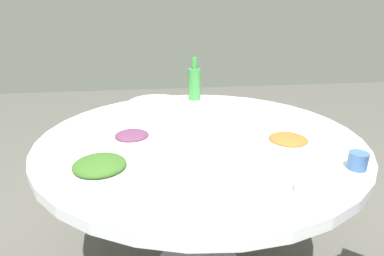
# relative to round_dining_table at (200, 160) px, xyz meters

# --- Properties ---
(round_dining_table) EXTENTS (1.36, 1.36, 0.75)m
(round_dining_table) POSITION_rel_round_dining_table_xyz_m (0.00, 0.00, 0.00)
(round_dining_table) COLOR #99999E
(round_dining_table) RESTS_ON ground
(rice_bowl) EXTENTS (0.27, 0.27, 0.09)m
(rice_bowl) POSITION_rel_round_dining_table_xyz_m (-0.18, 0.28, 0.16)
(rice_bowl) COLOR #B2B5BA
(rice_bowl) RESTS_ON round_dining_table
(soup_bowl) EXTENTS (0.26, 0.27, 0.06)m
(soup_bowl) POSITION_rel_round_dining_table_xyz_m (0.04, -0.30, 0.15)
(soup_bowl) COLOR white
(soup_bowl) RESTS_ON round_dining_table
(dish_noodles) EXTENTS (0.22, 0.22, 0.04)m
(dish_noodles) POSITION_rel_round_dining_table_xyz_m (0.21, 0.13, 0.14)
(dish_noodles) COLOR white
(dish_noodles) RESTS_ON round_dining_table
(dish_eggplant) EXTENTS (0.20, 0.20, 0.04)m
(dish_eggplant) POSITION_rel_round_dining_table_xyz_m (-0.29, -0.04, 0.14)
(dish_eggplant) COLOR silver
(dish_eggplant) RESTS_ON round_dining_table
(dish_greens) EXTENTS (0.23, 0.23, 0.06)m
(dish_greens) POSITION_rel_round_dining_table_xyz_m (-0.38, -0.31, 0.15)
(dish_greens) COLOR silver
(dish_greens) RESTS_ON round_dining_table
(dish_stirfry) EXTENTS (0.20, 0.20, 0.04)m
(dish_stirfry) POSITION_rel_round_dining_table_xyz_m (0.33, -0.16, 0.14)
(dish_stirfry) COLOR #ECE6CE
(dish_stirfry) RESTS_ON round_dining_table
(green_bottle) EXTENTS (0.07, 0.07, 0.25)m
(green_bottle) POSITION_rel_round_dining_table_xyz_m (0.06, 0.57, 0.22)
(green_bottle) COLOR #36833B
(green_bottle) RESTS_ON round_dining_table
(tea_cup_near) EXTENTS (0.08, 0.08, 0.06)m
(tea_cup_near) POSITION_rel_round_dining_table_xyz_m (-0.03, -0.56, 0.15)
(tea_cup_near) COLOR beige
(tea_cup_near) RESTS_ON round_dining_table
(tea_cup_far) EXTENTS (0.07, 0.07, 0.06)m
(tea_cup_far) POSITION_rel_round_dining_table_xyz_m (0.24, -0.51, 0.15)
(tea_cup_far) COLOR silver
(tea_cup_far) RESTS_ON round_dining_table
(tea_cup_side) EXTENTS (0.06, 0.06, 0.06)m
(tea_cup_side) POSITION_rel_round_dining_table_xyz_m (0.48, -0.38, 0.15)
(tea_cup_side) COLOR #3A5D90
(tea_cup_side) RESTS_ON round_dining_table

